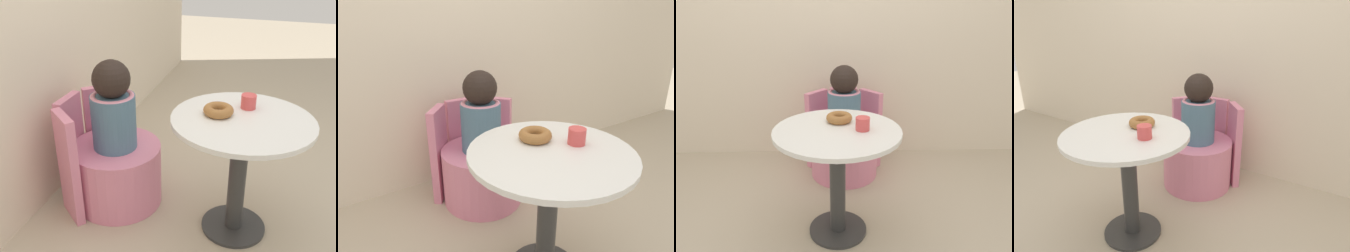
% 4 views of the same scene
% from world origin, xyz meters
% --- Properties ---
extents(ground_plane, '(12.00, 12.00, 0.00)m').
position_xyz_m(ground_plane, '(0.00, 0.00, 0.00)').
color(ground_plane, '#B7A88E').
extents(round_table, '(0.71, 0.71, 0.67)m').
position_xyz_m(round_table, '(0.01, -0.03, 0.50)').
color(round_table, '#333333').
rests_on(round_table, ground_plane).
extents(tub_chair, '(0.53, 0.53, 0.37)m').
position_xyz_m(tub_chair, '(0.06, 0.69, 0.19)').
color(tub_chair, pink).
rests_on(tub_chair, ground_plane).
extents(booth_backrest, '(0.63, 0.23, 0.64)m').
position_xyz_m(booth_backrest, '(0.06, 0.91, 0.32)').
color(booth_backrest, pink).
rests_on(booth_backrest, ground_plane).
extents(child_figure, '(0.25, 0.25, 0.52)m').
position_xyz_m(child_figure, '(0.06, 0.69, 0.62)').
color(child_figure, slate).
rests_on(child_figure, tub_chair).
extents(donut, '(0.15, 0.15, 0.05)m').
position_xyz_m(donut, '(0.02, 0.09, 0.70)').
color(donut, '#9E6633').
rests_on(donut, round_table).
extents(cup, '(0.08, 0.08, 0.07)m').
position_xyz_m(cup, '(0.15, -0.04, 0.71)').
color(cup, '#DB4C4C').
rests_on(cup, round_table).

